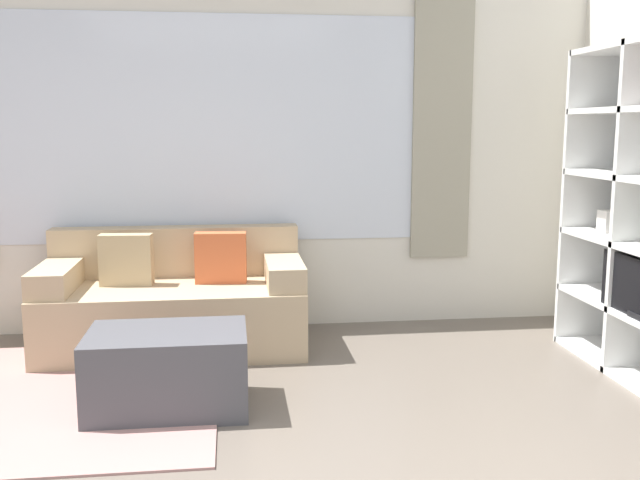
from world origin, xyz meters
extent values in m
cube|color=silver|center=(0.00, 2.94, 1.35)|extent=(6.78, 0.07, 2.70)
cube|color=silver|center=(0.00, 2.90, 1.45)|extent=(3.07, 0.01, 1.60)
cube|color=#9E9984|center=(1.70, 2.88, 1.45)|extent=(0.44, 0.03, 1.90)
cube|color=gray|center=(-1.07, 1.60, 0.01)|extent=(2.27, 1.87, 0.01)
cube|color=white|center=(2.57, 2.26, 0.98)|extent=(0.43, 0.04, 1.96)
cube|color=white|center=(2.55, 1.98, 0.87)|extent=(0.12, 0.12, 0.14)
cube|color=tan|center=(-0.24, 2.43, 0.22)|extent=(1.70, 0.84, 0.43)
cube|color=tan|center=(-0.24, 2.75, 0.61)|extent=(1.70, 0.18, 0.34)
cube|color=tan|center=(-0.97, 2.43, 0.51)|extent=(0.24, 0.78, 0.16)
cube|color=tan|center=(0.49, 2.43, 0.51)|extent=(0.24, 0.78, 0.16)
cube|color=#C65B33|center=(0.08, 2.47, 0.60)|extent=(0.35, 0.14, 0.34)
cube|color=tan|center=(-0.54, 2.47, 0.60)|extent=(0.35, 0.14, 0.34)
cube|color=#47474C|center=(-0.19, 1.38, 0.21)|extent=(0.82, 0.54, 0.42)
camera|label=1|loc=(0.15, -2.27, 1.47)|focal=40.00mm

